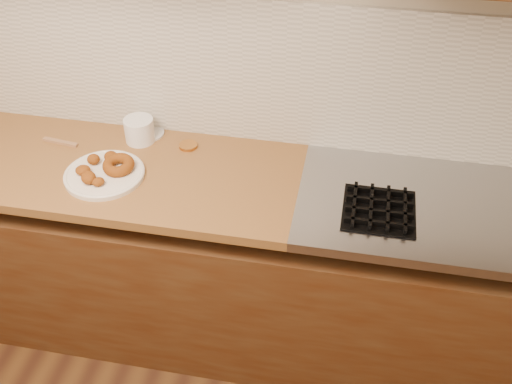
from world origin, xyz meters
The scene contains 13 objects.
wall_back centered at (0.00, 2.00, 1.35)m, with size 4.00×0.02×2.70m, color tan.
base_cabinet centered at (0.00, 1.69, 0.39)m, with size 3.60×0.60×0.77m, color #52391F.
butcher_block centered at (-0.65, 1.69, 0.88)m, with size 2.30×0.62×0.04m, color brown.
stovetop centered at (1.15, 1.69, 0.88)m, with size 1.30×0.62×0.04m, color #9EA0A5.
backsplash centered at (0.00, 1.99, 1.20)m, with size 3.60×0.02×0.60m, color beige.
burner_grates centered at (1.13, 1.61, 0.91)m, with size 0.91×0.26×0.03m.
donut_plate centered at (-0.25, 1.62, 0.91)m, with size 0.31×0.31×0.02m, color white.
ring_donut centered at (-0.20, 1.65, 0.94)m, with size 0.12×0.12×0.04m, color brown.
fried_dough_chunks centered at (-0.28, 1.61, 0.94)m, with size 0.15×0.23×0.05m.
plastic_tub centered at (-0.20, 1.88, 0.95)m, with size 0.12×0.12×0.10m, color white.
tub_lid centered at (-0.18, 1.93, 0.90)m, with size 0.14×0.14×0.01m, color silver.
brass_jar_lid centered at (0.01, 1.87, 0.91)m, with size 0.08×0.08×0.01m, color #B27432.
wooden_utensil centered at (-0.52, 1.80, 0.91)m, with size 0.16×0.02×0.01m, color #9D7049.
Camera 1 is at (0.67, -0.08, 2.31)m, focal length 42.00 mm.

